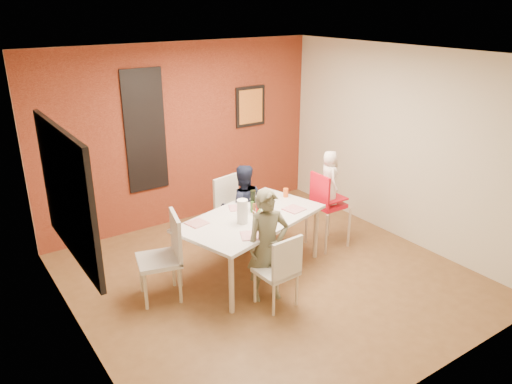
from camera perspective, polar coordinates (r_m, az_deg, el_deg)
ground at (r=6.33m, az=1.56°, el=-9.72°), size 4.50×4.50×0.00m
ceiling at (r=5.46m, az=1.85°, el=15.39°), size 4.50×4.50×0.02m
wall_back at (r=7.61m, az=-8.39°, el=6.49°), size 4.50×0.02×2.70m
wall_front at (r=4.30m, az=19.75°, el=-6.40°), size 4.50×0.02×2.70m
wall_left at (r=4.87m, az=-20.28°, el=-3.16°), size 0.02×4.50×2.70m
wall_right at (r=7.25m, az=16.28°, el=5.14°), size 0.02×4.50×2.70m
brick_accent_wall at (r=7.59m, az=-8.32°, el=6.46°), size 4.50×0.02×2.70m
picture_window_frame at (r=4.99m, az=-20.84°, el=-0.19°), size 0.05×1.70×1.30m
picture_window_pane at (r=4.99m, az=-20.68°, el=-0.15°), size 0.02×1.55×1.15m
glassblock_strip at (r=7.31m, az=-12.56°, el=6.81°), size 0.55×0.03×1.70m
glassblock_surround at (r=7.30m, az=-12.55°, el=6.81°), size 0.60×0.03×1.76m
art_print_frame at (r=8.09m, az=-0.65°, el=9.77°), size 0.54×0.03×0.64m
art_print_canvas at (r=8.08m, az=-0.59°, el=9.75°), size 0.44×0.01×0.54m
dining_table at (r=6.15m, az=-0.59°, el=-3.39°), size 2.02×1.47×0.76m
chair_near at (r=5.54m, az=2.83°, el=-8.69°), size 0.43×0.43×0.88m
chair_far at (r=6.98m, az=-2.76°, el=-1.71°), size 0.53×0.53×0.96m
chair_left at (r=5.78m, az=-10.23°, el=-6.80°), size 0.58×0.58×1.02m
high_chair at (r=6.89m, az=8.02°, el=-1.23°), size 0.46×0.46×1.08m
child_near at (r=5.62m, az=1.35°, el=-6.19°), size 0.56×0.45×1.33m
child_far at (r=6.77m, az=-1.55°, el=-1.81°), size 0.70×0.62×1.22m
toddler at (r=6.78m, az=8.37°, el=1.64°), size 0.35×0.42×0.74m
plate_near_left at (r=5.64m, az=-0.49°, el=-4.98°), size 0.32×0.32×0.01m
plate_far_mid at (r=6.37m, az=-2.14°, el=-1.81°), size 0.27×0.27×0.01m
plate_near_right at (r=6.34m, az=4.36°, el=-1.96°), size 0.27×0.27×0.01m
plate_far_left at (r=5.98m, az=-6.76°, el=-3.55°), size 0.26×0.26×0.01m
salad_bowl_a at (r=6.17m, az=0.81°, el=-2.38°), size 0.23×0.23×0.06m
salad_bowl_b at (r=6.54m, az=0.26°, el=-0.98°), size 0.28×0.28×0.05m
wine_bottle at (r=6.25m, az=-0.34°, el=-0.99°), size 0.07×0.07×0.27m
wine_glass_a at (r=6.01m, az=0.85°, el=-2.38°), size 0.06×0.06×0.18m
wine_glass_b at (r=6.24m, az=1.67°, el=-1.28°), size 0.08×0.08×0.22m
paper_towel_roll at (r=5.90m, az=-1.57°, el=-2.23°), size 0.13×0.13×0.29m
condiment_red at (r=6.17m, az=0.17°, el=-1.87°), size 0.04×0.04×0.16m
condiment_green at (r=6.22m, az=-0.43°, el=-1.73°), size 0.04×0.04×0.14m
condiment_brown at (r=6.17m, az=-0.23°, el=-1.93°), size 0.04×0.04×0.14m
sippy_cup at (r=6.72m, az=3.42°, el=-0.08°), size 0.07×0.07×0.12m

